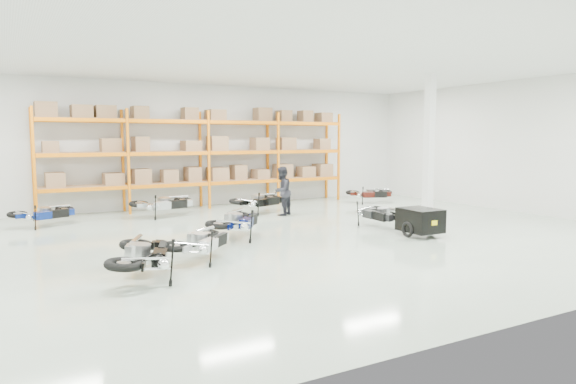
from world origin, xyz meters
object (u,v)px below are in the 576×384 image
moto_back_a (45,210)px  moto_silver_left (201,236)px  moto_back_b (164,200)px  moto_black_far_left (144,248)px  person_back (282,191)px  moto_blue_centre (237,216)px  moto_back_d (370,191)px  moto_back_c (259,197)px  moto_touring_right (380,210)px  trailer (420,220)px

moto_back_a → moto_silver_left: bearing=-176.9°
moto_back_b → moto_black_far_left: bearing=154.1°
moto_silver_left → moto_black_far_left: bearing=79.0°
person_back → moto_blue_centre: bearing=9.1°
moto_blue_centre → moto_back_a: moto_blue_centre is taller
moto_back_a → moto_back_d: 11.50m
moto_blue_centre → moto_back_a: 5.96m
moto_blue_centre → person_back: (2.83, 2.90, 0.23)m
moto_black_far_left → person_back: person_back is taller
moto_back_b → moto_back_d: (8.00, -0.41, -0.07)m
moto_back_b → moto_blue_centre: bearing=-179.6°
moto_back_c → moto_back_a: bearing=67.2°
moto_back_b → moto_back_d: moto_back_b is taller
moto_back_b → moto_touring_right: bearing=-143.0°
moto_back_a → moto_touring_right: bearing=-139.1°
moto_back_a → moto_back_b: 3.50m
moto_blue_centre → moto_back_b: 4.48m
moto_black_far_left → moto_touring_right: size_ratio=1.14×
moto_blue_centre → trailer: 4.69m
moto_black_far_left → moto_back_d: 12.31m
moto_silver_left → person_back: bearing=-86.1°
moto_back_d → moto_back_c: bearing=114.6°
moto_blue_centre → moto_touring_right: bearing=-145.1°
moto_blue_centre → moto_silver_left: bearing=89.7°
moto_back_a → moto_back_c: size_ratio=0.90×
moto_back_c → moto_black_far_left: bearing=122.5°
moto_blue_centre → moto_back_a: (-4.14, 4.30, -0.08)m
moto_back_d → moto_silver_left: bearing=143.6°
moto_silver_left → moto_back_b: moto_back_b is taller
trailer → moto_back_a: moto_back_a is taller
moto_touring_right → moto_back_d: moto_touring_right is taller
moto_silver_left → moto_black_far_left: 1.62m
moto_touring_right → moto_back_c: bearing=118.7°
moto_touring_right → moto_back_d: bearing=59.6°
moto_touring_right → moto_silver_left: bearing=-162.0°
moto_back_d → moto_touring_right: bearing=165.3°
moto_blue_centre → moto_touring_right: 4.24m
moto_back_a → moto_blue_centre: bearing=-155.5°
moto_silver_left → moto_touring_right: moto_silver_left is taller
trailer → moto_back_a: 10.49m
moto_touring_right → moto_back_b: moto_back_b is taller
moto_black_far_left → moto_touring_right: bearing=-143.3°
moto_black_far_left → moto_back_a: (-1.17, 6.97, -0.08)m
moto_back_c → person_back: 0.93m
moto_touring_right → moto_back_a: bearing=155.2°
moto_black_far_left → moto_blue_centre: bearing=-118.5°
moto_black_far_left → moto_back_b: size_ratio=1.04×
moto_touring_right → person_back: bearing=117.3°
moto_blue_centre → moto_back_d: size_ratio=1.17×
moto_back_a → person_back: person_back is taller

